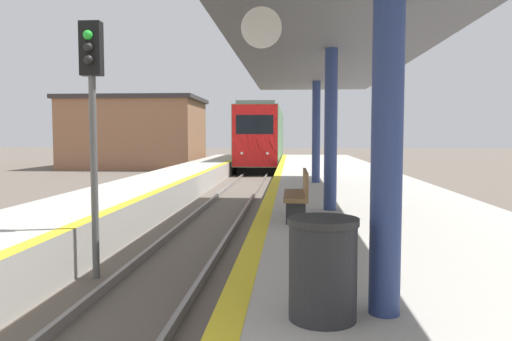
{
  "coord_description": "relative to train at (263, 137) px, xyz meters",
  "views": [
    {
      "loc": [
        2.19,
        -1.73,
        2.46
      ],
      "look_at": [
        0.95,
        15.84,
        1.23
      ],
      "focal_mm": 35.0,
      "sensor_mm": 36.0,
      "label": 1
    }
  ],
  "objects": [
    {
      "name": "trash_bin",
      "position": [
        2.47,
        -34.38,
        -1.02
      ],
      "size": [
        0.62,
        0.62,
        0.88
      ],
      "color": "#262628",
      "rests_on": "platform_right"
    },
    {
      "name": "station_building",
      "position": [
        -9.79,
        -0.87,
        0.37
      ],
      "size": [
        10.15,
        7.6,
        5.39
      ],
      "color": "#9E6B4C",
      "rests_on": "ground"
    },
    {
      "name": "bench",
      "position": [
        2.35,
        -29.1,
        -0.98
      ],
      "size": [
        0.44,
        1.68,
        0.92
      ],
      "color": "brown",
      "rests_on": "platform_right"
    },
    {
      "name": "signal_near",
      "position": [
        -1.17,
        -30.38,
        0.72
      ],
      "size": [
        0.36,
        0.31,
        4.37
      ],
      "color": "#595959",
      "rests_on": "ground"
    },
    {
      "name": "station_canopy",
      "position": [
        3.03,
        -27.95,
        1.96
      ],
      "size": [
        4.17,
        18.81,
        3.62
      ],
      "color": "navy",
      "rests_on": "platform_right"
    },
    {
      "name": "train",
      "position": [
        0.0,
        0.0,
        0.0
      ],
      "size": [
        2.81,
        17.9,
        4.61
      ],
      "color": "black",
      "rests_on": "ground"
    }
  ]
}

